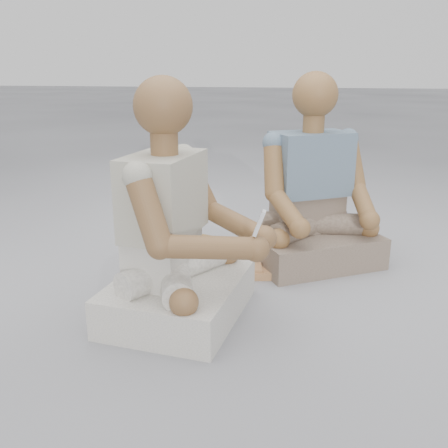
% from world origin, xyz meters
% --- Properties ---
extents(ground, '(60.00, 60.00, 0.00)m').
position_xyz_m(ground, '(0.00, 0.00, 0.00)').
color(ground, '#9D9EA2').
rests_on(ground, ground).
extents(carved_panel, '(0.66, 0.51, 0.04)m').
position_xyz_m(carved_panel, '(-0.13, 0.33, 0.02)').
color(carved_panel, '#995D3B').
rests_on(carved_panel, ground).
extents(tool_tray, '(0.60, 0.53, 0.06)m').
position_xyz_m(tool_tray, '(-0.29, 0.34, 0.06)').
color(tool_tray, brown).
rests_on(tool_tray, carved_panel).
extents(chisel_0, '(0.13, 0.20, 0.02)m').
position_xyz_m(chisel_0, '(-0.18, 0.34, 0.08)').
color(chisel_0, silver).
rests_on(chisel_0, tool_tray).
extents(chisel_1, '(0.19, 0.14, 0.02)m').
position_xyz_m(chisel_1, '(-0.24, 0.39, 0.08)').
color(chisel_1, silver).
rests_on(chisel_1, tool_tray).
extents(chisel_2, '(0.20, 0.13, 0.02)m').
position_xyz_m(chisel_2, '(-0.14, 0.41, 0.08)').
color(chisel_2, silver).
rests_on(chisel_2, tool_tray).
extents(chisel_3, '(0.22, 0.02, 0.02)m').
position_xyz_m(chisel_3, '(-0.23, 0.42, 0.06)').
color(chisel_3, silver).
rests_on(chisel_3, tool_tray).
extents(chisel_4, '(0.10, 0.21, 0.02)m').
position_xyz_m(chisel_4, '(-0.25, 0.24, 0.07)').
color(chisel_4, silver).
rests_on(chisel_4, tool_tray).
extents(chisel_5, '(0.14, 0.19, 0.02)m').
position_xyz_m(chisel_5, '(-0.26, 0.29, 0.08)').
color(chisel_5, silver).
rests_on(chisel_5, tool_tray).
extents(chisel_6, '(0.20, 0.12, 0.02)m').
position_xyz_m(chisel_6, '(-0.14, 0.29, 0.07)').
color(chisel_6, silver).
rests_on(chisel_6, tool_tray).
extents(chisel_7, '(0.22, 0.05, 0.02)m').
position_xyz_m(chisel_7, '(-0.31, 0.37, 0.08)').
color(chisel_7, silver).
rests_on(chisel_7, tool_tray).
extents(chisel_8, '(0.19, 0.15, 0.02)m').
position_xyz_m(chisel_8, '(-0.22, 0.31, 0.07)').
color(chisel_8, silver).
rests_on(chisel_8, tool_tray).
extents(wood_chip_0, '(0.02, 0.02, 0.00)m').
position_xyz_m(wood_chip_0, '(-0.05, 0.13, 0.00)').
color(wood_chip_0, tan).
rests_on(wood_chip_0, ground).
extents(wood_chip_1, '(0.02, 0.02, 0.00)m').
position_xyz_m(wood_chip_1, '(-0.60, 0.45, 0.00)').
color(wood_chip_1, tan).
rests_on(wood_chip_1, ground).
extents(wood_chip_2, '(0.02, 0.02, 0.00)m').
position_xyz_m(wood_chip_2, '(-0.11, 0.09, 0.00)').
color(wood_chip_2, tan).
rests_on(wood_chip_2, ground).
extents(wood_chip_3, '(0.02, 0.02, 0.00)m').
position_xyz_m(wood_chip_3, '(-0.14, 0.66, 0.00)').
color(wood_chip_3, tan).
rests_on(wood_chip_3, ground).
extents(wood_chip_4, '(0.02, 0.02, 0.00)m').
position_xyz_m(wood_chip_4, '(0.03, 0.45, 0.00)').
color(wood_chip_4, tan).
rests_on(wood_chip_4, ground).
extents(wood_chip_5, '(0.02, 0.02, 0.00)m').
position_xyz_m(wood_chip_5, '(-0.64, 0.51, 0.00)').
color(wood_chip_5, tan).
rests_on(wood_chip_5, ground).
extents(wood_chip_6, '(0.02, 0.02, 0.00)m').
position_xyz_m(wood_chip_6, '(-0.26, 0.15, 0.00)').
color(wood_chip_6, tan).
rests_on(wood_chip_6, ground).
extents(wood_chip_7, '(0.02, 0.02, 0.00)m').
position_xyz_m(wood_chip_7, '(-0.37, 0.64, 0.00)').
color(wood_chip_7, tan).
rests_on(wood_chip_7, ground).
extents(craftsman, '(0.70, 0.69, 1.01)m').
position_xyz_m(craftsman, '(-0.19, -0.25, 0.34)').
color(craftsman, silver).
rests_on(craftsman, ground).
extents(companion, '(0.83, 0.79, 1.02)m').
position_xyz_m(companion, '(0.34, 0.53, 0.34)').
color(companion, gray).
rests_on(companion, ground).
extents(mobile_phone, '(0.05, 0.05, 0.10)m').
position_xyz_m(mobile_phone, '(0.17, -0.35, 0.47)').
color(mobile_phone, silver).
rests_on(mobile_phone, craftsman).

